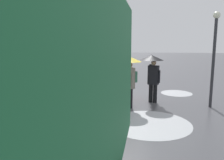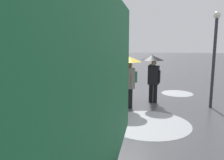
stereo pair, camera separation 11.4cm
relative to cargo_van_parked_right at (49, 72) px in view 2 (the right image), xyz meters
The scene contains 11 objects.
ground_plane 4.00m from the cargo_van_parked_right, behind, with size 90.00×90.00×0.00m, color #4C4C51.
slush_patch_near_cluster 6.01m from the cargo_van_parked_right, 145.33° to the left, with size 2.80×2.80×0.01m, color #ADAFB5.
slush_patch_under_van 6.67m from the cargo_van_parked_right, 167.74° to the right, with size 1.62×1.62×0.01m, color #ADAFB5.
cargo_van_parked_right is the anchor object (origin of this frame).
shopping_cart_vendor 3.76m from the cargo_van_parked_right, behind, with size 0.82×0.96×1.04m.
hand_dolly_boxes 2.56m from the cargo_van_parked_right, behind, with size 0.57×0.75×1.58m.
pedestrian_pink_side 4.35m from the cargo_van_parked_right, 159.76° to the left, with size 1.04×1.04×2.15m.
pedestrian_black_side 2.72m from the cargo_van_parked_right, behind, with size 1.04×1.04×2.15m.
pedestrian_white_side 3.23m from the cargo_van_parked_right, 149.14° to the left, with size 1.04×1.04×2.15m.
pedestrian_far_side 5.08m from the cargo_van_parked_right, behind, with size 1.04×1.04×2.15m.
street_lamp 7.60m from the cargo_van_parked_right, behind, with size 0.28×0.28×3.86m.
Camera 2 is at (-0.85, 10.75, 2.72)m, focal length 36.80 mm.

